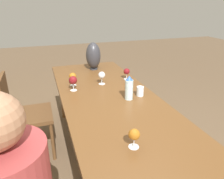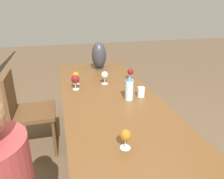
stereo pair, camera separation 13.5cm
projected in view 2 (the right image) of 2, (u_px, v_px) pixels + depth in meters
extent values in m
plane|color=brown|center=(117.00, 179.00, 2.05)|extent=(14.00, 14.00, 0.00)
cube|color=brown|center=(118.00, 112.00, 1.78)|extent=(2.93, 0.87, 0.04)
cylinder|color=brown|center=(115.00, 89.00, 3.22)|extent=(0.07, 0.07, 0.69)
cylinder|color=brown|center=(69.00, 93.00, 3.07)|extent=(0.07, 0.07, 0.69)
cylinder|color=#ADCCD6|center=(129.00, 90.00, 1.93)|extent=(0.07, 0.07, 0.18)
cone|color=#33599E|center=(129.00, 78.00, 1.89)|extent=(0.07, 0.07, 0.04)
cylinder|color=silver|center=(141.00, 92.00, 2.01)|extent=(0.07, 0.07, 0.09)
cylinder|color=#2D2D33|center=(99.00, 68.00, 2.84)|extent=(0.10, 0.10, 0.01)
ellipsoid|color=#2D2D33|center=(99.00, 55.00, 2.77)|extent=(0.18, 0.18, 0.33)
cylinder|color=silver|center=(130.00, 79.00, 2.46)|extent=(0.06, 0.06, 0.00)
cylinder|color=silver|center=(130.00, 77.00, 2.45)|extent=(0.01, 0.01, 0.06)
sphere|color=maroon|center=(130.00, 72.00, 2.43)|extent=(0.07, 0.07, 0.07)
cylinder|color=silver|center=(76.00, 84.00, 2.32)|extent=(0.07, 0.07, 0.00)
cylinder|color=silver|center=(76.00, 81.00, 2.31)|extent=(0.01, 0.01, 0.06)
sphere|color=#995B19|center=(76.00, 75.00, 2.28)|extent=(0.08, 0.08, 0.08)
cylinder|color=silver|center=(125.00, 148.00, 1.32)|extent=(0.07, 0.07, 0.00)
cylinder|color=silver|center=(125.00, 143.00, 1.31)|extent=(0.01, 0.01, 0.06)
sphere|color=#995B19|center=(126.00, 135.00, 1.29)|extent=(0.07, 0.07, 0.07)
cylinder|color=silver|center=(76.00, 89.00, 2.19)|extent=(0.07, 0.07, 0.00)
cylinder|color=silver|center=(76.00, 86.00, 2.18)|extent=(0.01, 0.01, 0.07)
sphere|color=maroon|center=(75.00, 79.00, 2.15)|extent=(0.08, 0.08, 0.08)
cylinder|color=silver|center=(105.00, 84.00, 2.34)|extent=(0.07, 0.07, 0.00)
cylinder|color=silver|center=(105.00, 81.00, 2.32)|extent=(0.01, 0.01, 0.07)
sphere|color=silver|center=(105.00, 75.00, 2.30)|extent=(0.07, 0.07, 0.07)
cube|color=brown|center=(34.00, 112.00, 2.30)|extent=(0.44, 0.44, 0.04)
cube|color=brown|center=(10.00, 94.00, 2.17)|extent=(0.40, 0.03, 0.42)
cylinder|color=brown|center=(55.00, 139.00, 2.27)|extent=(0.04, 0.04, 0.44)
cylinder|color=brown|center=(54.00, 121.00, 2.61)|extent=(0.04, 0.04, 0.44)
cylinder|color=brown|center=(16.00, 144.00, 2.18)|extent=(0.04, 0.04, 0.44)
cylinder|color=brown|center=(21.00, 125.00, 2.52)|extent=(0.04, 0.04, 0.44)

